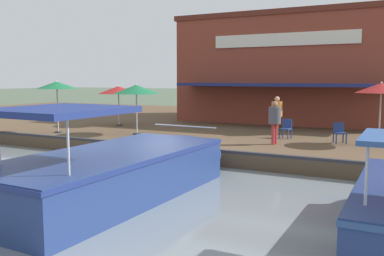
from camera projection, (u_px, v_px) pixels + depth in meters
ground_plane at (170, 164)px, 16.25m from camera, size 220.00×220.00×0.00m
quay_deck at (262, 127)px, 25.91m from camera, size 22.00×56.00×0.60m
quay_edge_fender at (171, 147)px, 16.26m from camera, size 0.20×50.40×0.10m
waterfront_restaurant at (299, 69)px, 26.93m from camera, size 9.58×13.69×6.44m
patio_umbrella_mid_patio_right at (136, 89)px, 20.06m from camera, size 2.18×2.18×2.39m
patio_umbrella_mid_patio_left at (381, 88)px, 16.81m from camera, size 1.98×1.98×2.51m
patio_umbrella_near_quay_edge at (118, 90)px, 23.99m from camera, size 2.27×2.27×2.25m
patio_umbrella_by_entrance at (57, 85)px, 20.68m from camera, size 1.96×1.96×2.53m
cafe_chair_beside_entrance at (286, 127)px, 18.92m from camera, size 0.48×0.48×0.85m
cafe_chair_facing_river at (339, 132)px, 17.45m from camera, size 0.59×0.59×0.85m
person_mid_patio at (277, 111)px, 19.97m from camera, size 0.51×0.51×1.81m
person_at_quay_edge at (275, 117)px, 17.07m from camera, size 0.49×0.49×1.73m
motorboat_far_downstream at (129, 167)px, 11.96m from camera, size 8.64×3.19×2.50m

